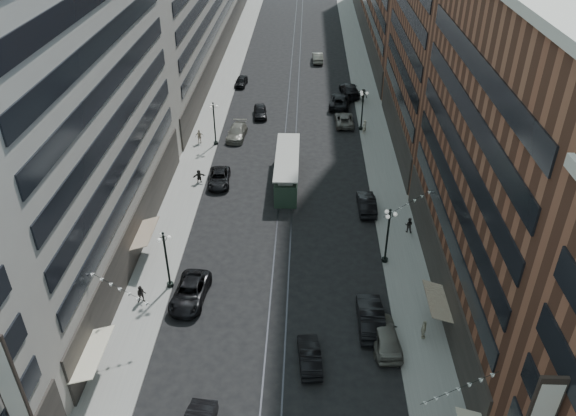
# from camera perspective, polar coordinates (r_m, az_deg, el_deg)

# --- Properties ---
(ground) EXTENTS (220.00, 220.00, 0.00)m
(ground) POSITION_cam_1_polar(r_m,az_deg,el_deg) (74.67, 0.29, 7.99)
(ground) COLOR black
(ground) RESTS_ON ground
(sidewalk_west) EXTENTS (4.00, 180.00, 0.15)m
(sidewalk_west) POSITION_cam_1_polar(r_m,az_deg,el_deg) (84.80, -7.09, 10.89)
(sidewalk_west) COLOR gray
(sidewalk_west) RESTS_ON ground
(sidewalk_east) EXTENTS (4.00, 180.00, 0.15)m
(sidewalk_east) POSITION_cam_1_polar(r_m,az_deg,el_deg) (84.30, 8.12, 10.68)
(sidewalk_east) COLOR gray
(sidewalk_east) RESTS_ON ground
(rail_west) EXTENTS (0.12, 180.00, 0.02)m
(rail_west) POSITION_cam_1_polar(r_m,az_deg,el_deg) (83.88, 0.01, 10.85)
(rail_west) COLOR #2D2D33
(rail_west) RESTS_ON ground
(rail_east) EXTENTS (0.12, 180.00, 0.02)m
(rail_east) POSITION_cam_1_polar(r_m,az_deg,el_deg) (83.85, 0.98, 10.83)
(rail_east) COLOR #2D2D33
(rail_east) RESTS_ON ground
(building_west_mid) EXTENTS (8.00, 36.00, 28.00)m
(building_west_mid) POSITION_cam_1_polar(r_m,az_deg,el_deg) (48.17, -21.66, 9.50)
(building_west_mid) COLOR #9A9589
(building_west_mid) RESTS_ON ground
(building_east_mid) EXTENTS (8.00, 30.00, 24.00)m
(building_east_mid) POSITION_cam_1_polar(r_m,az_deg,el_deg) (43.33, 22.12, 3.90)
(building_east_mid) COLOR brown
(building_east_mid) RESTS_ON ground
(lamppost_sw_far) EXTENTS (1.03, 1.14, 5.52)m
(lamppost_sw_far) POSITION_cam_1_polar(r_m,az_deg,el_deg) (46.83, -12.26, -4.99)
(lamppost_sw_far) COLOR black
(lamppost_sw_far) RESTS_ON sidewalk_west
(lamppost_sw_mid) EXTENTS (1.03, 1.14, 5.52)m
(lamppost_sw_mid) POSITION_cam_1_polar(r_m,az_deg,el_deg) (69.71, -7.50, 8.63)
(lamppost_sw_mid) COLOR black
(lamppost_sw_mid) RESTS_ON sidewalk_west
(lamppost_se_far) EXTENTS (1.03, 1.14, 5.52)m
(lamppost_se_far) POSITION_cam_1_polar(r_m,az_deg,el_deg) (49.25, 10.09, -2.62)
(lamppost_se_far) COLOR black
(lamppost_se_far) RESTS_ON sidewalk_east
(lamppost_se_mid) EXTENTS (1.03, 1.14, 5.52)m
(lamppost_se_mid) POSITION_cam_1_polar(r_m,az_deg,el_deg) (73.77, 7.57, 10.01)
(lamppost_se_mid) COLOR black
(lamppost_se_mid) RESTS_ON sidewalk_east
(streetcar) EXTENTS (2.54, 11.47, 3.17)m
(streetcar) POSITION_cam_1_polar(r_m,az_deg,el_deg) (61.71, -0.09, 3.91)
(streetcar) COLOR #24392B
(streetcar) RESTS_ON ground
(car_2) EXTENTS (3.00, 5.71, 1.53)m
(car_2) POSITION_cam_1_polar(r_m,az_deg,el_deg) (46.75, -9.93, -8.45)
(car_2) COLOR black
(car_2) RESTS_ON ground
(car_4) EXTENTS (2.46, 5.21, 1.72)m
(car_4) POSITION_cam_1_polar(r_m,az_deg,el_deg) (43.02, 9.82, -12.67)
(car_4) COLOR #636158
(car_4) RESTS_ON ground
(pedestrian_2) EXTENTS (0.82, 0.55, 1.56)m
(pedestrian_2) POSITION_cam_1_polar(r_m,az_deg,el_deg) (47.16, -14.67, -8.46)
(pedestrian_2) COLOR black
(pedestrian_2) RESTS_ON sidewalk_west
(pedestrian_4) EXTENTS (0.58, 1.02, 1.65)m
(pedestrian_4) POSITION_cam_1_polar(r_m,az_deg,el_deg) (43.89, 13.63, -11.91)
(pedestrian_4) COLOR #B9B299
(pedestrian_4) RESTS_ON sidewalk_east
(car_7) EXTENTS (2.64, 5.09, 1.37)m
(car_7) POSITION_cam_1_polar(r_m,az_deg,el_deg) (62.12, -7.01, 3.03)
(car_7) COLOR black
(car_7) RESTS_ON ground
(car_8) EXTENTS (2.52, 5.41, 1.53)m
(car_8) POSITION_cam_1_polar(r_m,az_deg,el_deg) (72.36, -5.21, 7.68)
(car_8) COLOR slate
(car_8) RESTS_ON ground
(car_9) EXTENTS (2.02, 4.21, 1.39)m
(car_9) POSITION_cam_1_polar(r_m,az_deg,el_deg) (89.79, -4.80, 12.70)
(car_9) COLOR black
(car_9) RESTS_ON ground
(car_10) EXTENTS (1.79, 4.86, 1.59)m
(car_10) POSITION_cam_1_polar(r_m,az_deg,el_deg) (57.53, 7.99, 0.47)
(car_10) COLOR black
(car_10) RESTS_ON ground
(car_11) EXTENTS (2.44, 5.20, 1.44)m
(car_11) POSITION_cam_1_polar(r_m,az_deg,el_deg) (76.18, 5.73, 8.93)
(car_11) COLOR #615D56
(car_11) RESTS_ON ground
(car_12) EXTENTS (3.12, 6.32, 1.77)m
(car_12) POSITION_cam_1_polar(r_m,az_deg,el_deg) (86.03, 6.27, 11.85)
(car_12) COLOR black
(car_12) RESTS_ON ground
(car_13) EXTENTS (2.21, 4.52, 1.48)m
(car_13) POSITION_cam_1_polar(r_m,az_deg,el_deg) (78.35, -2.85, 9.77)
(car_13) COLOR black
(car_13) RESTS_ON ground
(car_14) EXTENTS (1.90, 4.98, 1.62)m
(car_14) POSITION_cam_1_polar(r_m,az_deg,el_deg) (100.64, 3.03, 15.04)
(car_14) COLOR #68675C
(car_14) RESTS_ON ground
(pedestrian_5) EXTENTS (1.46, 0.88, 1.52)m
(pedestrian_5) POSITION_cam_1_polar(r_m,az_deg,el_deg) (62.36, -9.03, 3.21)
(pedestrian_5) COLOR black
(pedestrian_5) RESTS_ON sidewalk_west
(pedestrian_6) EXTENTS (1.12, 0.66, 1.80)m
(pedestrian_6) POSITION_cam_1_polar(r_m,az_deg,el_deg) (71.12, -8.98, 7.20)
(pedestrian_6) COLOR beige
(pedestrian_6) RESTS_ON sidewalk_west
(pedestrian_7) EXTENTS (0.85, 0.61, 1.57)m
(pedestrian_7) POSITION_cam_1_polar(r_m,az_deg,el_deg) (54.69, 12.17, -1.70)
(pedestrian_7) COLOR black
(pedestrian_7) RESTS_ON sidewalk_east
(pedestrian_8) EXTENTS (0.81, 0.80, 1.88)m
(pedestrian_8) POSITION_cam_1_polar(r_m,az_deg,el_deg) (73.42, 7.77, 8.17)
(pedestrian_8) COLOR beige
(pedestrian_8) RESTS_ON sidewalk_east
(pedestrian_9) EXTENTS (1.34, 0.83, 1.92)m
(pedestrian_9) POSITION_cam_1_polar(r_m,az_deg,el_deg) (83.47, 7.64, 11.26)
(pedestrian_9) COLOR black
(pedestrian_9) RESTS_ON sidewalk_east
(car_extra_0) EXTENTS (3.53, 6.34, 1.68)m
(car_extra_0) POSITION_cam_1_polar(r_m,az_deg,el_deg) (81.88, 5.31, 10.78)
(car_extra_0) COLOR black
(car_extra_0) RESTS_ON ground
(car_extra_1) EXTENTS (1.91, 5.39, 1.77)m
(car_extra_1) POSITION_cam_1_polar(r_m,az_deg,el_deg) (44.23, 8.39, -10.92)
(car_extra_1) COLOR black
(car_extra_1) RESTS_ON ground
(car_extra_2) EXTENTS (1.92, 4.43, 1.42)m
(car_extra_2) POSITION_cam_1_polar(r_m,az_deg,el_deg) (41.31, 2.20, -14.78)
(car_extra_2) COLOR black
(car_extra_2) RESTS_ON ground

